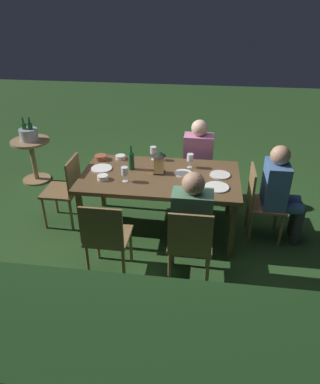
{
  "coord_description": "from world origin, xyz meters",
  "views": [
    {
      "loc": [
        -0.48,
        3.6,
        2.52
      ],
      "look_at": [
        0.0,
        0.0,
        0.51
      ],
      "focal_mm": 33.42,
      "sensor_mm": 36.0,
      "label": 1
    }
  ],
  "objects_px": {
    "chair_head_near": "(260,200)",
    "plate_d": "(220,175)",
    "dining_table": "(160,179)",
    "person_in_blue": "(280,190)",
    "side_table": "(32,154)",
    "chair_side_right_b": "(106,236)",
    "bowl_bread": "(120,157)",
    "chair_side_left_a": "(198,164)",
    "chair_head_far": "(66,188)",
    "wine_glass_a": "(125,172)",
    "lantern_centerpiece": "(159,161)",
    "plate_a": "(102,168)",
    "plate_c": "(217,187)",
    "wine_glass_b": "(190,158)",
    "person_in_green": "(192,218)",
    "green_bottle_on_table": "(131,161)",
    "wine_glass_c": "(153,151)",
    "person_in_pink": "(198,160)",
    "plate_b": "(183,173)",
    "ice_bucket": "(28,133)",
    "bowl_dip": "(192,183)",
    "chair_side_right_a": "(190,243)",
    "bowl_olives": "(103,177)",
    "bowl_salad": "(101,157)"
  },
  "relations": [
    {
      "from": "chair_head_near",
      "to": "plate_d",
      "type": "xyz_separation_m",
      "value": [
        0.47,
        -0.08,
        0.25
      ]
    },
    {
      "from": "dining_table",
      "to": "person_in_blue",
      "type": "height_order",
      "value": "person_in_blue"
    },
    {
      "from": "dining_table",
      "to": "side_table",
      "type": "bearing_deg",
      "value": -26.85
    },
    {
      "from": "chair_side_right_b",
      "to": "plate_d",
      "type": "height_order",
      "value": "chair_side_right_b"
    },
    {
      "from": "person_in_blue",
      "to": "bowl_bread",
      "type": "xyz_separation_m",
      "value": [
        1.89,
        -0.39,
        0.12
      ]
    },
    {
      "from": "chair_side_left_a",
      "to": "chair_head_far",
      "type": "bearing_deg",
      "value": 30.0
    },
    {
      "from": "chair_head_far",
      "to": "wine_glass_a",
      "type": "height_order",
      "value": "wine_glass_a"
    },
    {
      "from": "lantern_centerpiece",
      "to": "plate_a",
      "type": "height_order",
      "value": "lantern_centerpiece"
    },
    {
      "from": "plate_c",
      "to": "plate_d",
      "type": "height_order",
      "value": "same"
    },
    {
      "from": "wine_glass_b",
      "to": "person_in_green",
      "type": "bearing_deg",
      "value": 94.87
    },
    {
      "from": "person_in_blue",
      "to": "green_bottle_on_table",
      "type": "relative_size",
      "value": 3.96
    },
    {
      "from": "dining_table",
      "to": "chair_head_far",
      "type": "bearing_deg",
      "value": 0.0
    },
    {
      "from": "person_in_green",
      "to": "wine_glass_c",
      "type": "xyz_separation_m",
      "value": [
        0.54,
        -1.12,
        0.21
      ]
    },
    {
      "from": "bowl_bread",
      "to": "chair_head_far",
      "type": "bearing_deg",
      "value": 33.01
    },
    {
      "from": "chair_side_right_b",
      "to": "person_in_pink",
      "type": "bearing_deg",
      "value": -116.87
    },
    {
      "from": "person_in_blue",
      "to": "plate_c",
      "type": "bearing_deg",
      "value": 17.29
    },
    {
      "from": "wine_glass_c",
      "to": "wine_glass_a",
      "type": "bearing_deg",
      "value": 70.71
    },
    {
      "from": "green_bottle_on_table",
      "to": "lantern_centerpiece",
      "type": "bearing_deg",
      "value": 169.32
    },
    {
      "from": "person_in_green",
      "to": "chair_head_far",
      "type": "bearing_deg",
      "value": -24.27
    },
    {
      "from": "chair_side_left_a",
      "to": "chair_head_far",
      "type": "distance_m",
      "value": 1.79
    },
    {
      "from": "chair_side_left_a",
      "to": "wine_glass_a",
      "type": "bearing_deg",
      "value": 55.14
    },
    {
      "from": "chair_side_left_a",
      "to": "plate_b",
      "type": "height_order",
      "value": "chair_side_left_a"
    },
    {
      "from": "green_bottle_on_table",
      "to": "ice_bucket",
      "type": "xyz_separation_m",
      "value": [
        1.72,
        -0.93,
        -0.08
      ]
    },
    {
      "from": "green_bottle_on_table",
      "to": "plate_c",
      "type": "bearing_deg",
      "value": 161.29
    },
    {
      "from": "chair_head_near",
      "to": "person_in_green",
      "type": "xyz_separation_m",
      "value": [
        0.74,
        0.7,
        0.15
      ]
    },
    {
      "from": "person_in_blue",
      "to": "plate_c",
      "type": "xyz_separation_m",
      "value": [
        0.7,
        0.22,
        0.1
      ]
    },
    {
      "from": "plate_b",
      "to": "dining_table",
      "type": "bearing_deg",
      "value": 14.49
    },
    {
      "from": "wine_glass_c",
      "to": "plate_d",
      "type": "distance_m",
      "value": 0.89
    },
    {
      "from": "green_bottle_on_table",
      "to": "bowl_bread",
      "type": "relative_size",
      "value": 2.4
    },
    {
      "from": "plate_b",
      "to": "chair_side_right_b",
      "type": "bearing_deg",
      "value": 55.5
    },
    {
      "from": "person_in_blue",
      "to": "wine_glass_c",
      "type": "bearing_deg",
      "value": -15.97
    },
    {
      "from": "green_bottle_on_table",
      "to": "plate_a",
      "type": "xyz_separation_m",
      "value": [
        0.35,
        0.04,
        -0.1
      ]
    },
    {
      "from": "dining_table",
      "to": "green_bottle_on_table",
      "type": "relative_size",
      "value": 6.17
    },
    {
      "from": "person_in_green",
      "to": "person_in_pink",
      "type": "relative_size",
      "value": 1.0
    },
    {
      "from": "person_in_green",
      "to": "chair_head_far",
      "type": "relative_size",
      "value": 1.32
    },
    {
      "from": "person_in_blue",
      "to": "bowl_dip",
      "type": "height_order",
      "value": "person_in_blue"
    },
    {
      "from": "lantern_centerpiece",
      "to": "chair_side_right_b",
      "type": "bearing_deg",
      "value": 67.67
    },
    {
      "from": "chair_side_left_a",
      "to": "person_in_pink",
      "type": "distance_m",
      "value": 0.25
    },
    {
      "from": "chair_head_far",
      "to": "side_table",
      "type": "relative_size",
      "value": 1.33
    },
    {
      "from": "plate_a",
      "to": "plate_d",
      "type": "xyz_separation_m",
      "value": [
        -1.37,
        -0.01,
        0.0
      ]
    },
    {
      "from": "chair_side_right_a",
      "to": "chair_side_left_a",
      "type": "bearing_deg",
      "value": -90.0
    },
    {
      "from": "chair_side_right_a",
      "to": "chair_head_far",
      "type": "xyz_separation_m",
      "value": [
        1.55,
        -0.89,
        0.0
      ]
    },
    {
      "from": "plate_b",
      "to": "plate_d",
      "type": "height_order",
      "value": "same"
    },
    {
      "from": "plate_c",
      "to": "side_table",
      "type": "height_order",
      "value": "plate_c"
    },
    {
      "from": "person_in_green",
      "to": "lantern_centerpiece",
      "type": "xyz_separation_m",
      "value": [
        0.42,
        -0.75,
        0.24
      ]
    },
    {
      "from": "plate_c",
      "to": "bowl_bread",
      "type": "xyz_separation_m",
      "value": [
        1.18,
        -0.61,
        0.02
      ]
    },
    {
      "from": "wine_glass_b",
      "to": "bowl_olives",
      "type": "relative_size",
      "value": 1.41
    },
    {
      "from": "wine_glass_a",
      "to": "plate_b",
      "type": "height_order",
      "value": "wine_glass_a"
    },
    {
      "from": "bowl_salad",
      "to": "chair_side_right_a",
      "type": "bearing_deg",
      "value": 134.05
    },
    {
      "from": "chair_side_left_a",
      "to": "wine_glass_a",
      "type": "height_order",
      "value": "wine_glass_a"
    }
  ]
}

